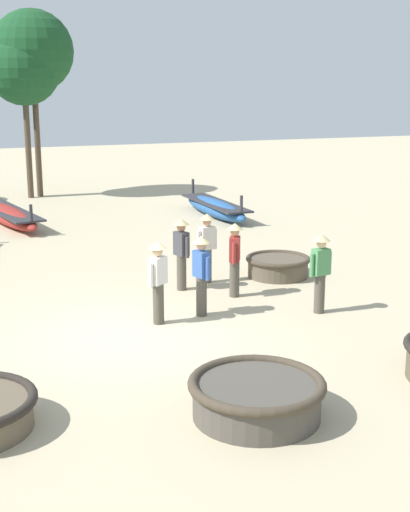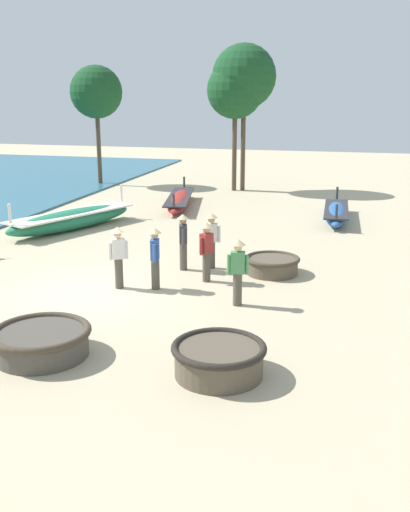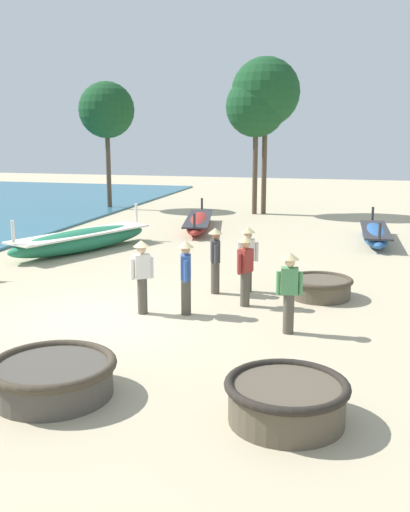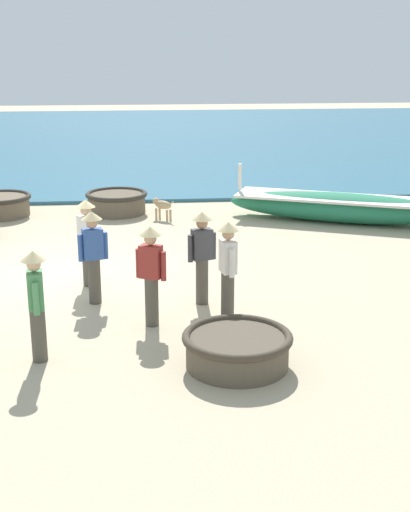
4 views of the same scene
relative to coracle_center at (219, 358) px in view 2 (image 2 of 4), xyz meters
name	(u,v)px [view 2 (image 2 of 4)]	position (x,y,z in m)	size (l,w,h in m)	color
ground_plane	(86,292)	(-4.46, 3.73, -0.33)	(80.00, 80.00, 0.00)	#BCAD8C
coracle_center	(219,358)	(0.00, 0.00, 0.00)	(1.77, 1.77, 0.61)	brown
coracle_upturned	(272,264)	(0.01, 6.61, -0.06)	(1.59, 1.59, 0.50)	brown
coracle_beside_post	(41,341)	(-3.59, -0.07, -0.02)	(1.98, 1.98, 0.58)	#4C473F
long_boat_red_hull	(336,213)	(1.44, 14.56, -0.02)	(1.11, 4.66, 1.05)	#285693
long_boat_green_hull	(179,200)	(-5.60, 15.85, -0.04)	(2.05, 5.65, 1.01)	maroon
long_boat_white_hull	(72,219)	(-8.22, 10.40, 0.06)	(3.38, 5.81, 1.37)	#237551
fisherman_standing_left	(211,237)	(-1.81, 6.70, 0.62)	(0.52, 0.36, 1.67)	#4C473D
fisherman_crouching	(206,248)	(-1.64, 5.43, 0.62)	(0.36, 0.48, 1.67)	#4C473D
fisherman_hauling	(118,253)	(-3.74, 4.28, 0.62)	(0.45, 0.38, 1.67)	#4C473D
fisherman_by_coracle	(183,238)	(-2.57, 6.34, 0.62)	(0.36, 0.51, 1.67)	#4C473D
fisherman_with_hat	(238,268)	(-0.43, 3.77, 0.62)	(0.53, 0.36, 1.67)	#4C473D
fisherman_standing_right	(155,254)	(-2.78, 4.45, 0.62)	(0.36, 0.51, 1.67)	#4C473D
tree_leftmost	(244,77)	(-3.75, 21.26, 5.45)	(3.27, 3.27, 7.44)	#4C3D2D
tree_right_mid	(96,92)	(-11.86, 21.12, 4.68)	(2.84, 2.84, 6.46)	#4C3D2D
tree_left_mid	(235,91)	(-4.16, 21.03, 4.77)	(2.89, 2.89, 6.57)	#4C3D2D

